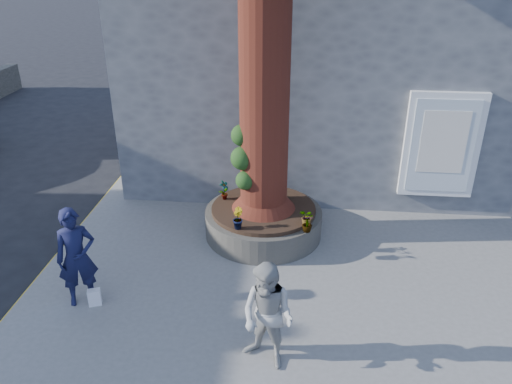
{
  "coord_description": "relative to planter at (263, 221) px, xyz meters",
  "views": [
    {
      "loc": [
        1.5,
        -6.6,
        5.29
      ],
      "look_at": [
        0.69,
        1.58,
        1.25
      ],
      "focal_mm": 35.0,
      "sensor_mm": 36.0,
      "label": 1
    }
  ],
  "objects": [
    {
      "name": "plant_d",
      "position": [
        0.85,
        -0.6,
        0.46
      ],
      "size": [
        0.36,
        0.37,
        0.3
      ],
      "primitive_type": "imported",
      "rotation": [
        0.0,
        0.0,
        5.41
      ],
      "color": "gray",
      "rests_on": "planter"
    },
    {
      "name": "plant_b",
      "position": [
        -0.4,
        -0.85,
        0.51
      ],
      "size": [
        0.28,
        0.28,
        0.4
      ],
      "primitive_type": "imported",
      "rotation": [
        0.0,
        0.0,
        1.95
      ],
      "color": "gray",
      "rests_on": "planter"
    },
    {
      "name": "plant_c",
      "position": [
        0.85,
        -0.85,
        0.47
      ],
      "size": [
        0.19,
        0.19,
        0.32
      ],
      "primitive_type": "imported",
      "rotation": [
        0.0,
        0.0,
        3.21
      ],
      "color": "gray",
      "rests_on": "planter"
    },
    {
      "name": "pavement",
      "position": [
        0.7,
        -1.0,
        -0.35
      ],
      "size": [
        9.0,
        8.0,
        0.12
      ],
      "primitive_type": "cube",
      "color": "slate",
      "rests_on": "ground"
    },
    {
      "name": "man",
      "position": [
        -2.72,
        -2.39,
        0.54
      ],
      "size": [
        0.73,
        0.63,
        1.67
      ],
      "primitive_type": "imported",
      "rotation": [
        0.0,
        0.0,
        0.47
      ],
      "color": "#141637",
      "rests_on": "pavement"
    },
    {
      "name": "yellow_line",
      "position": [
        -3.85,
        -1.0,
        -0.41
      ],
      "size": [
        0.1,
        30.0,
        0.01
      ],
      "primitive_type": "cube",
      "color": "yellow",
      "rests_on": "ground"
    },
    {
      "name": "stone_shop",
      "position": [
        1.7,
        5.2,
        2.75
      ],
      "size": [
        10.3,
        8.3,
        6.3
      ],
      "color": "#525457",
      "rests_on": "ground"
    },
    {
      "name": "shopping_bag",
      "position": [
        -2.5,
        -2.47,
        -0.15
      ],
      "size": [
        0.23,
        0.18,
        0.28
      ],
      "primitive_type": "cube",
      "rotation": [
        0.0,
        0.0,
        0.35
      ],
      "color": "white",
      "rests_on": "pavement"
    },
    {
      "name": "planter",
      "position": [
        0.0,
        0.0,
        0.0
      ],
      "size": [
        2.3,
        2.3,
        0.6
      ],
      "color": "black",
      "rests_on": "pavement"
    },
    {
      "name": "ground",
      "position": [
        -0.8,
        -2.0,
        -0.41
      ],
      "size": [
        120.0,
        120.0,
        0.0
      ],
      "primitive_type": "plane",
      "color": "black",
      "rests_on": "ground"
    },
    {
      "name": "woman",
      "position": [
        0.35,
        -3.44,
        0.5
      ],
      "size": [
        0.96,
        0.89,
        1.58
      ],
      "primitive_type": "imported",
      "rotation": [
        0.0,
        0.0,
        -0.5
      ],
      "color": "#A09F99",
      "rests_on": "pavement"
    },
    {
      "name": "plant_a",
      "position": [
        -0.82,
        0.26,
        0.51
      ],
      "size": [
        0.24,
        0.26,
        0.4
      ],
      "primitive_type": "imported",
      "rotation": [
        0.0,
        0.0,
        0.95
      ],
      "color": "gray",
      "rests_on": "planter"
    }
  ]
}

